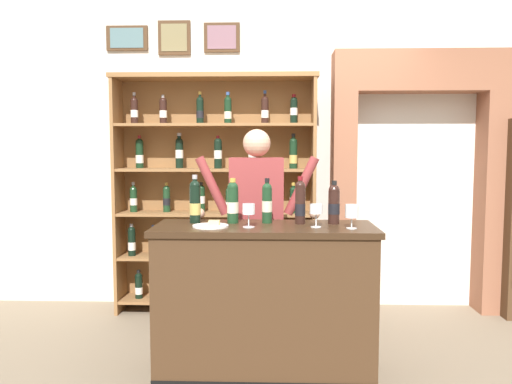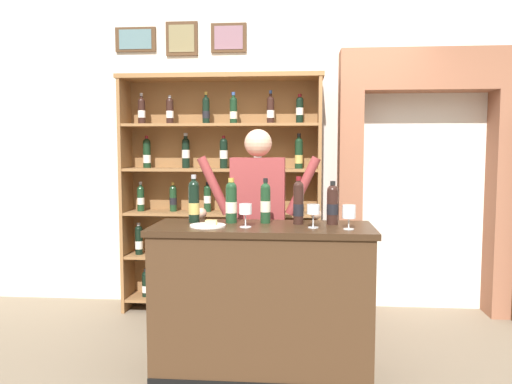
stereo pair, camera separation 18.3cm
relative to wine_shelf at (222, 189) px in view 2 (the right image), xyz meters
The scene contains 15 objects.
ground_plane 1.89m from the wine_shelf, 67.41° to the right, with size 14.00×14.00×0.02m, color #7A6B56.
back_wall 0.75m from the wine_shelf, 28.07° to the left, with size 12.00×0.19×3.04m.
wine_shelf is the anchor object (origin of this frame).
archway_doorway 1.89m from the wine_shelf, ahead, with size 1.57×0.45×2.40m.
tasting_counter 1.59m from the wine_shelf, 70.78° to the right, with size 1.45×0.57×1.02m.
shopkeeper 0.94m from the wine_shelf, 64.01° to the right, with size 0.96×0.22×1.67m.
tasting_bottle_vin_santo 1.27m from the wine_shelf, 89.76° to the right, with size 0.08×0.08×0.33m.
tasting_bottle_rosso 1.29m from the wine_shelf, 78.32° to the right, with size 0.08×0.08×0.30m.
tasting_bottle_super_tuscan 1.35m from the wine_shelf, 68.55° to the right, with size 0.07×0.07×0.30m.
tasting_bottle_riserva 1.47m from the wine_shelf, 60.91° to the right, with size 0.07×0.07×0.32m.
tasting_bottle_brunello 1.59m from the wine_shelf, 53.65° to the right, with size 0.08×0.08×0.29m.
wine_glass_left 1.50m from the wine_shelf, 75.40° to the right, with size 0.08×0.08×0.15m.
wine_glass_spare 1.65m from the wine_shelf, 60.57° to the right, with size 0.08×0.08×0.15m.
wine_glass_center 1.81m from the wine_shelf, 55.20° to the right, with size 0.08×0.08×0.15m.
cheese_plate 1.46m from the wine_shelf, 84.64° to the right, with size 0.23×0.23×0.04m.
Camera 2 is at (0.15, -3.29, 1.53)m, focal length 35.71 mm.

